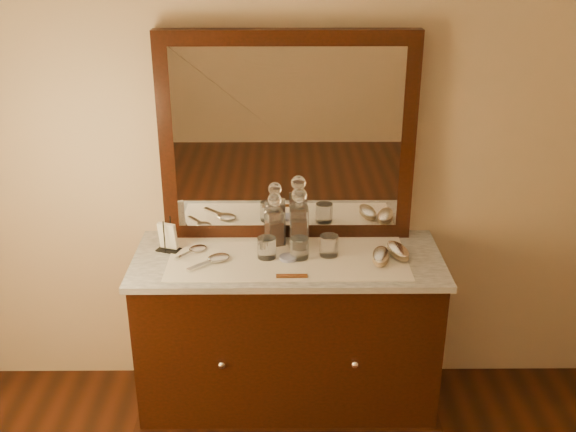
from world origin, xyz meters
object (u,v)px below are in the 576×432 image
object	(u,v)px
comb	(292,276)
brush_far	(398,251)
pin_dish	(288,258)
hand_mirror_outer	(195,250)
mirror_frame	(287,138)
brush_near	(381,256)
hand_mirror_inner	(215,259)
decanter_right	(299,223)
napkin_rack	(168,238)
dresser_cabinet	(288,337)
decanter_left	(275,224)

from	to	relation	value
comb	brush_far	xyz separation A→B (m)	(0.50, 0.20, 0.02)
pin_dish	hand_mirror_outer	xyz separation A→B (m)	(-0.44, 0.09, 0.00)
comb	hand_mirror_outer	xyz separation A→B (m)	(-0.45, 0.26, 0.00)
mirror_frame	brush_near	world-z (taller)	mirror_frame
hand_mirror_outer	hand_mirror_inner	world-z (taller)	hand_mirror_inner
brush_near	brush_far	distance (m)	0.10
pin_dish	brush_near	size ratio (longest dim) A/B	0.45
hand_mirror_outer	decanter_right	bearing A→B (deg)	7.93
brush_near	hand_mirror_outer	size ratio (longest dim) A/B	1.05
brush_near	pin_dish	bearing A→B (deg)	176.88
napkin_rack	dresser_cabinet	bearing A→B (deg)	-7.40
napkin_rack	hand_mirror_inner	world-z (taller)	napkin_rack
hand_mirror_outer	hand_mirror_inner	xyz separation A→B (m)	(0.10, -0.10, 0.00)
dresser_cabinet	brush_near	world-z (taller)	brush_near
mirror_frame	comb	bearing A→B (deg)	-87.96
brush_far	napkin_rack	bearing A→B (deg)	176.07
hand_mirror_inner	decanter_left	bearing A→B (deg)	34.00
hand_mirror_outer	hand_mirror_inner	distance (m)	0.15
dresser_cabinet	mirror_frame	size ratio (longest dim) A/B	1.17
dresser_cabinet	hand_mirror_inner	xyz separation A→B (m)	(-0.33, -0.05, 0.45)
brush_far	dresser_cabinet	bearing A→B (deg)	179.93
decanter_right	brush_near	bearing A→B (deg)	-25.49
comb	brush_near	bearing A→B (deg)	19.39
decanter_right	brush_near	world-z (taller)	decanter_right
hand_mirror_inner	comb	bearing A→B (deg)	-23.62
pin_dish	decanter_left	bearing A→B (deg)	110.59
decanter_left	decanter_right	size ratio (longest dim) A/B	0.90
decanter_right	hand_mirror_outer	distance (m)	0.51
brush_near	dresser_cabinet	bearing A→B (deg)	172.70
dresser_cabinet	decanter_left	size ratio (longest dim) A/B	5.31
pin_dish	brush_far	distance (m)	0.51
pin_dish	decanter_right	xyz separation A→B (m)	(0.05, 0.15, 0.11)
brush_near	napkin_rack	bearing A→B (deg)	172.64
mirror_frame	hand_mirror_outer	bearing A→B (deg)	-156.41
comb	mirror_frame	bearing A→B (deg)	91.64
napkin_rack	hand_mirror_outer	bearing A→B (deg)	-8.44
hand_mirror_outer	napkin_rack	bearing A→B (deg)	171.56
napkin_rack	brush_far	size ratio (longest dim) A/B	0.85
comb	decanter_right	bearing A→B (deg)	82.95
dresser_cabinet	decanter_left	world-z (taller)	decanter_left
mirror_frame	hand_mirror_outer	world-z (taller)	mirror_frame
decanter_right	hand_mirror_outer	world-z (taller)	decanter_right
mirror_frame	hand_mirror_inner	xyz separation A→B (m)	(-0.33, -0.29, -0.49)
pin_dish	comb	world-z (taller)	pin_dish
dresser_cabinet	brush_near	bearing A→B (deg)	-7.30
dresser_cabinet	mirror_frame	distance (m)	0.97
decanter_left	brush_near	distance (m)	0.53
napkin_rack	brush_near	size ratio (longest dim) A/B	0.88
brush_far	pin_dish	bearing A→B (deg)	-176.55
pin_dish	hand_mirror_outer	distance (m)	0.45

